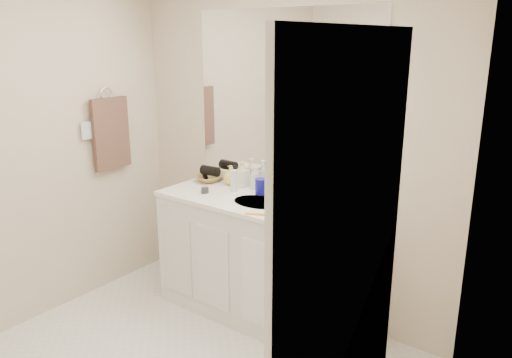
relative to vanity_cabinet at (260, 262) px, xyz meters
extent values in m
cube|color=beige|center=(0.00, 0.28, 0.77)|extent=(2.60, 0.02, 2.40)
cube|color=beige|center=(-1.30, -1.02, 0.77)|extent=(0.02, 2.60, 2.40)
cube|color=beige|center=(1.30, -1.02, 0.77)|extent=(0.02, 2.60, 2.40)
cube|color=silver|center=(0.00, 0.00, 0.00)|extent=(1.50, 0.55, 0.85)
cube|color=white|center=(0.00, 0.00, 0.44)|extent=(1.52, 0.57, 0.03)
cube|color=white|center=(0.00, 0.26, 0.50)|extent=(1.52, 0.03, 0.08)
cylinder|color=#BDB6A6|center=(0.00, -0.02, 0.44)|extent=(0.37, 0.37, 0.02)
cylinder|color=silver|center=(0.00, 0.16, 0.51)|extent=(0.02, 0.02, 0.11)
cube|color=white|center=(0.00, 0.27, 1.14)|extent=(1.48, 0.01, 1.20)
cylinder|color=#17169C|center=(-0.09, 0.13, 0.51)|extent=(0.10, 0.10, 0.12)
cylinder|color=#BEB886|center=(0.15, 0.07, 0.50)|extent=(0.08, 0.08, 0.09)
cylinder|color=#FF4372|center=(0.16, 0.07, 0.60)|extent=(0.02, 0.04, 0.19)
cylinder|color=#0E82A8|center=(0.25, 0.08, 0.53)|extent=(0.08, 0.08, 0.15)
cube|color=white|center=(0.47, -0.10, 0.46)|extent=(0.13, 0.11, 0.01)
cube|color=#7BD032|center=(0.47, -0.10, 0.48)|extent=(0.08, 0.07, 0.02)
cube|color=orange|center=(0.13, -0.24, 0.46)|extent=(0.13, 0.08, 0.01)
cylinder|color=#302F36|center=(-0.43, -0.09, 0.47)|extent=(0.07, 0.07, 0.04)
cylinder|color=white|center=(-0.29, 0.08, 0.53)|extent=(0.05, 0.05, 0.16)
imported|color=silver|center=(-0.21, 0.21, 0.54)|extent=(0.08, 0.08, 0.17)
imported|color=#FBF3CD|center=(-0.32, 0.21, 0.55)|extent=(0.09, 0.09, 0.19)
imported|color=#EBCB5B|center=(-0.42, 0.19, 0.53)|extent=(0.14, 0.14, 0.15)
imported|color=olive|center=(-0.61, 0.15, 0.48)|extent=(0.24, 0.24, 0.05)
cylinder|color=black|center=(-0.59, 0.15, 0.54)|extent=(0.15, 0.08, 0.08)
torus|color=silver|center=(-1.27, -0.25, 1.12)|extent=(0.01, 0.11, 0.11)
cube|color=#36241C|center=(-1.25, -0.25, 0.82)|extent=(0.04, 0.32, 0.55)
cube|color=silver|center=(-1.27, -0.45, 0.88)|extent=(0.01, 0.08, 0.13)
cube|color=white|center=(1.29, -1.32, 0.57)|extent=(0.02, 0.82, 2.00)
camera|label=1|loc=(1.92, -2.63, 1.54)|focal=35.00mm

